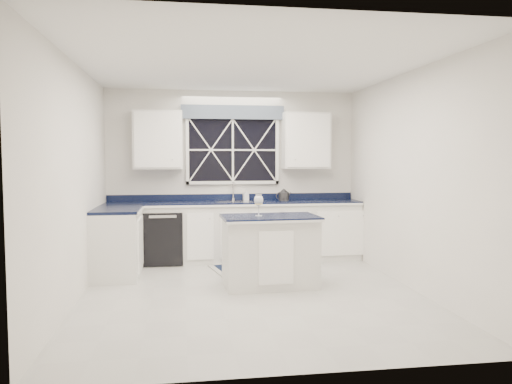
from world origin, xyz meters
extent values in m
plane|color=#A8A7A3|center=(0.00, 0.00, 0.00)|extent=(4.50, 4.50, 0.00)
cube|color=silver|center=(0.00, 2.25, 1.35)|extent=(4.00, 0.10, 2.70)
cube|color=silver|center=(0.00, 1.95, 0.45)|extent=(3.98, 0.60, 0.90)
cube|color=silver|center=(-1.70, 1.15, 0.45)|extent=(0.60, 1.00, 0.90)
cube|color=black|center=(0.00, 1.95, 0.92)|extent=(3.98, 0.64, 0.04)
cube|color=black|center=(-1.10, 1.95, 0.41)|extent=(0.60, 0.58, 0.82)
cube|color=black|center=(0.00, 2.22, 1.75)|extent=(1.40, 0.02, 1.00)
cube|color=slate|center=(0.00, 2.16, 2.35)|extent=(1.65, 0.04, 0.22)
cube|color=silver|center=(-1.18, 2.08, 1.90)|extent=(0.75, 0.34, 0.90)
cube|color=silver|center=(1.18, 2.08, 1.90)|extent=(0.75, 0.34, 0.90)
cylinder|color=#B5B5B7|center=(0.00, 2.17, 0.96)|extent=(0.05, 0.05, 0.04)
cylinder|color=#B5B5B7|center=(0.00, 2.17, 1.10)|extent=(0.02, 0.02, 0.28)
cylinder|color=#B5B5B7|center=(0.00, 2.08, 1.23)|extent=(0.02, 0.18, 0.02)
cube|color=silver|center=(0.28, 0.35, 0.43)|extent=(1.17, 0.72, 0.86)
cube|color=black|center=(0.28, 0.35, 0.88)|extent=(1.23, 0.78, 0.04)
cube|color=#A2A29D|center=(0.34, 1.35, 0.01)|extent=(1.56, 1.14, 0.01)
cube|color=black|center=(0.34, 1.35, 0.02)|extent=(1.38, 0.95, 0.01)
cylinder|color=#2D2D30|center=(0.80, 2.01, 1.01)|extent=(0.21, 0.21, 0.14)
cone|color=#2D2D30|center=(0.80, 2.01, 1.11)|extent=(0.17, 0.17, 0.06)
torus|color=#2D2D30|center=(0.72, 1.99, 1.02)|extent=(0.11, 0.05, 0.11)
cylinder|color=#2D2D30|center=(0.89, 2.04, 1.03)|extent=(0.07, 0.04, 0.09)
cylinder|color=silver|center=(0.14, 0.34, 0.90)|extent=(0.09, 0.09, 0.01)
cylinder|color=silver|center=(0.14, 0.34, 0.98)|extent=(0.01, 0.01, 0.14)
ellipsoid|color=silver|center=(0.14, 0.34, 1.10)|extent=(0.12, 0.12, 0.14)
cylinder|color=#EBD37C|center=(0.14, 0.34, 1.07)|extent=(0.10, 0.10, 0.06)
imported|color=silver|center=(0.21, 2.16, 1.03)|extent=(0.09, 0.10, 0.18)
camera|label=1|loc=(-0.80, -5.81, 1.63)|focal=35.00mm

